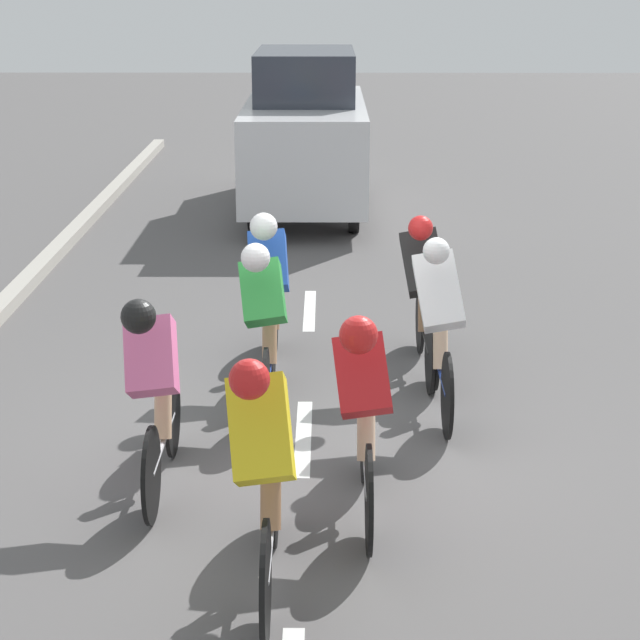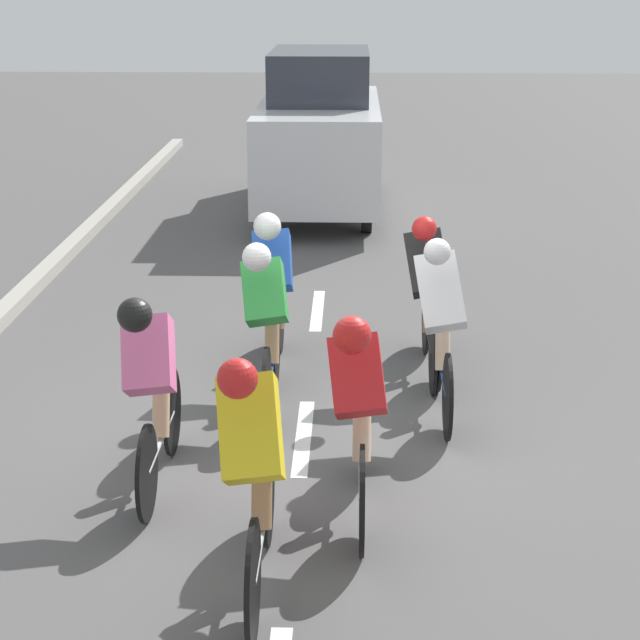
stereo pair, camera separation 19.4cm
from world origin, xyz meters
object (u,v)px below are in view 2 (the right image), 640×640
object	(u,v)px
cyclist_red	(358,409)
cyclist_black	(428,291)
cyclist_yellow	(254,468)
cyclist_blue	(274,287)
cyclist_white	(441,322)
cyclist_pink	(152,385)
cyclist_green	(267,320)
support_car	(320,133)

from	to	relation	value
cyclist_red	cyclist_black	world-z (taller)	cyclist_black
cyclist_black	cyclist_yellow	world-z (taller)	cyclist_yellow
cyclist_red	cyclist_blue	world-z (taller)	cyclist_blue
cyclist_blue	cyclist_yellow	distance (m)	3.54
cyclist_black	cyclist_white	bearing A→B (deg)	92.78
cyclist_red	cyclist_pink	bearing A→B (deg)	-15.34
cyclist_pink	cyclist_black	distance (m)	3.00
cyclist_red	cyclist_pink	distance (m)	1.44
cyclist_blue	cyclist_white	bearing A→B (deg)	146.13
cyclist_green	cyclist_blue	size ratio (longest dim) A/B	1.02
cyclist_red	cyclist_green	xyz separation A→B (m)	(0.73, -1.81, -0.01)
cyclist_red	cyclist_blue	distance (m)	2.73
cyclist_pink	support_car	size ratio (longest dim) A/B	0.38
cyclist_yellow	cyclist_black	bearing A→B (deg)	-108.61
cyclist_green	cyclist_yellow	distance (m)	2.72
cyclist_red	cyclist_pink	size ratio (longest dim) A/B	1.01
cyclist_red	cyclist_black	distance (m)	2.69
cyclist_green	cyclist_pink	size ratio (longest dim) A/B	1.04
cyclist_red	cyclist_white	bearing A→B (deg)	-110.81
cyclist_white	cyclist_black	world-z (taller)	cyclist_white
cyclist_blue	cyclist_red	bearing A→B (deg)	105.47
cyclist_green	cyclist_pink	distance (m)	1.57
support_car	cyclist_blue	bearing A→B (deg)	88.42
support_car	cyclist_black	bearing A→B (deg)	99.69
cyclist_white	cyclist_blue	distance (m)	1.66
cyclist_yellow	cyclist_pink	bearing A→B (deg)	-57.93
cyclist_yellow	cyclist_red	bearing A→B (deg)	-122.79
cyclist_blue	cyclist_black	world-z (taller)	cyclist_blue
cyclist_green	cyclist_white	xyz separation A→B (m)	(-1.38, 0.10, 0.03)
cyclist_yellow	cyclist_white	bearing A→B (deg)	-115.24
cyclist_white	support_car	size ratio (longest dim) A/B	0.39
cyclist_green	cyclist_black	distance (m)	1.56
cyclist_red	cyclist_pink	xyz separation A→B (m)	(1.39, -0.38, -0.01)
cyclist_pink	cyclist_blue	xyz separation A→B (m)	(-0.66, -2.26, 0.02)
cyclist_green	cyclist_blue	xyz separation A→B (m)	(0.00, -0.83, 0.02)
cyclist_red	cyclist_black	bearing A→B (deg)	-103.00
cyclist_white	cyclist_blue	size ratio (longest dim) A/B	1.00
cyclist_red	cyclist_blue	bearing A→B (deg)	-74.53
cyclist_pink	support_car	world-z (taller)	support_car
cyclist_pink	cyclist_black	bearing A→B (deg)	-131.61
cyclist_white	support_car	bearing A→B (deg)	-81.12
cyclist_white	cyclist_yellow	distance (m)	2.89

